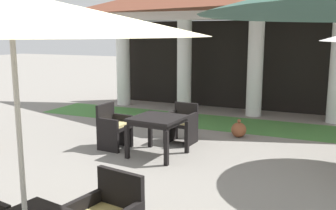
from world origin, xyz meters
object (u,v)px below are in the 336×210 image
patio_chair_near_foreground_west (114,128)px  terracotta_urn (239,130)px  patio_table_near_foreground (158,122)px  patio_chair_near_foreground_north (182,124)px  patio_umbrella_mid_right (11,16)px

patio_chair_near_foreground_west → terracotta_urn: (2.06, 1.83, -0.25)m
patio_table_near_foreground → patio_chair_near_foreground_north: size_ratio=1.17×
terracotta_urn → patio_chair_near_foreground_west: bearing=-138.4°
patio_chair_near_foreground_north → patio_chair_near_foreground_west: size_ratio=0.92×
patio_chair_near_foreground_west → patio_umbrella_mid_right: 5.00m
patio_table_near_foreground → patio_chair_near_foreground_north: 1.03m
patio_chair_near_foreground_west → terracotta_urn: bearing=135.9°
patio_chair_near_foreground_west → patio_umbrella_mid_right: bearing=27.8°
patio_chair_near_foreground_west → patio_umbrella_mid_right: patio_umbrella_mid_right is taller
patio_chair_near_foreground_north → terracotta_urn: patio_chair_near_foreground_north is taller
patio_chair_near_foreground_north → patio_umbrella_mid_right: (0.76, -5.14, 1.99)m
patio_table_near_foreground → patio_umbrella_mid_right: patio_umbrella_mid_right is taller
patio_chair_near_foreground_north → patio_chair_near_foreground_west: 1.42m
patio_chair_near_foreground_north → patio_umbrella_mid_right: bearing=102.6°
patio_chair_near_foreground_north → terracotta_urn: (0.98, 0.91, -0.23)m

